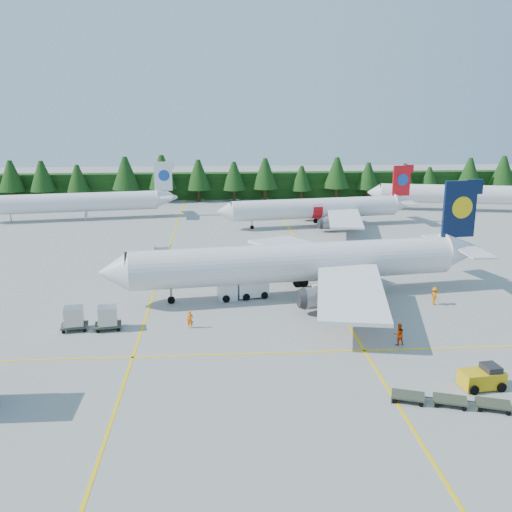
{
  "coord_description": "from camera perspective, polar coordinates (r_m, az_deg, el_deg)",
  "views": [
    {
      "loc": [
        -6.61,
        -51.23,
        20.47
      ],
      "look_at": [
        -2.11,
        14.06,
        3.5
      ],
      "focal_mm": 40.0,
      "sensor_mm": 36.0,
      "label": 1
    }
  ],
  "objects": [
    {
      "name": "airstairs",
      "position": [
        68.97,
        -9.19,
        -2.22
      ],
      "size": [
        4.39,
        5.96,
        3.72
      ],
      "rotation": [
        0.0,
        0.0,
        0.14
      ],
      "color": "silver",
      "rests_on": "ground"
    },
    {
      "name": "airliner_navy",
      "position": [
        63.48,
        3.27,
        -0.76
      ],
      "size": [
        42.77,
        34.98,
        12.47
      ],
      "rotation": [
        0.0,
        0.0,
        0.13
      ],
      "color": "silver",
      "rests_on": "ground"
    },
    {
      "name": "airliner_far_right",
      "position": [
        124.61,
        19.35,
        5.89
      ],
      "size": [
        37.89,
        11.16,
        11.15
      ],
      "rotation": [
        0.0,
        0.0,
        -0.21
      ],
      "color": "silver",
      "rests_on": "ground"
    },
    {
      "name": "dolly_train",
      "position": [
        43.97,
        18.84,
        -13.42
      ],
      "size": [
        8.26,
        3.72,
        0.14
      ],
      "rotation": [
        0.0,
        0.0,
        -0.34
      ],
      "color": "#353A2A",
      "rests_on": "ground"
    },
    {
      "name": "airliner_far_left",
      "position": [
        113.55,
        -18.15,
        5.12
      ],
      "size": [
        36.06,
        8.83,
        10.54
      ],
      "rotation": [
        0.0,
        0.0,
        0.16
      ],
      "color": "silver",
      "rests_on": "ground"
    },
    {
      "name": "airliner_red",
      "position": [
        102.38,
        5.6,
        4.72
      ],
      "size": [
        35.75,
        29.2,
        10.45
      ],
      "rotation": [
        0.0,
        0.0,
        0.16
      ],
      "color": "silver",
      "rests_on": "ground"
    },
    {
      "name": "crew_a",
      "position": [
        55.34,
        -6.61,
        -6.34
      ],
      "size": [
        0.65,
        0.46,
        1.68
      ],
      "primitive_type": "imported",
      "rotation": [
        0.0,
        0.0,
        0.1
      ],
      "color": "#FF6C05",
      "rests_on": "ground"
    },
    {
      "name": "baggage_tug",
      "position": [
        47.1,
        21.74,
        -11.22
      ],
      "size": [
        3.34,
        2.06,
        1.69
      ],
      "rotation": [
        0.0,
        0.0,
        0.12
      ],
      "color": "#CB9E0B",
      "rests_on": "ground"
    },
    {
      "name": "taxi_stripe_b",
      "position": [
        75.18,
        5.87,
        -1.34
      ],
      "size": [
        0.25,
        120.0,
        0.01
      ],
      "primitive_type": "cube",
      "color": "yellow",
      "rests_on": "ground"
    },
    {
      "name": "crew_b",
      "position": [
        52.73,
        14.09,
        -7.59
      ],
      "size": [
        1.05,
        0.86,
        2.0
      ],
      "primitive_type": "imported",
      "rotation": [
        0.0,
        0.0,
        3.25
      ],
      "color": "#E13B04",
      "rests_on": "ground"
    },
    {
      "name": "taxi_stripe_cross",
      "position": [
        50.08,
        4.05,
        -9.62
      ],
      "size": [
        80.0,
        0.25,
        0.01
      ],
      "primitive_type": "cube",
      "color": "yellow",
      "rests_on": "ground"
    },
    {
      "name": "service_truck",
      "position": [
        63.4,
        -1.28,
        -3.05
      ],
      "size": [
        5.81,
        3.14,
        2.66
      ],
      "rotation": [
        0.0,
        0.0,
        0.22
      ],
      "color": "white",
      "rests_on": "ground"
    },
    {
      "name": "ground",
      "position": [
        55.56,
        3.2,
        -7.1
      ],
      "size": [
        320.0,
        320.0,
        0.0
      ],
      "primitive_type": "plane",
      "color": "#9C9D97",
      "rests_on": "ground"
    },
    {
      "name": "taxi_stripe_a",
      "position": [
        74.48,
        -9.48,
        -1.62
      ],
      "size": [
        0.25,
        120.0,
        0.01
      ],
      "primitive_type": "cube",
      "color": "yellow",
      "rests_on": "ground"
    },
    {
      "name": "uld_pair",
      "position": [
        56.67,
        -16.19,
        -5.87
      ],
      "size": [
        5.89,
        2.31,
        1.89
      ],
      "rotation": [
        0.0,
        0.0,
        0.16
      ],
      "color": "#353A2A",
      "rests_on": "ground"
    },
    {
      "name": "crew_c",
      "position": [
        64.21,
        17.45,
        -3.84
      ],
      "size": [
        0.68,
        0.89,
        1.94
      ],
      "primitive_type": "imported",
      "rotation": [
        0.0,
        0.0,
        1.75
      ],
      "color": "#DC6804",
      "rests_on": "ground"
    },
    {
      "name": "treeline_hedge",
      "position": [
        134.53,
        -1.1,
        7.07
      ],
      "size": [
        220.0,
        4.0,
        6.0
      ],
      "primitive_type": "cube",
      "color": "black",
      "rests_on": "ground"
    }
  ]
}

